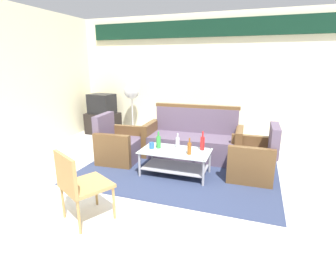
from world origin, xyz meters
TOP-DOWN VIEW (x-y plane):
  - ground_plane at (0.00, 0.00)m, footprint 14.00×14.00m
  - wall_back at (0.00, 3.05)m, footprint 6.52×0.19m
  - rug at (-0.09, 0.90)m, footprint 3.17×2.23m
  - couch at (-0.02, 1.62)m, footprint 1.82×0.79m
  - armchair_left at (-1.26, 0.98)m, footprint 0.74×0.80m
  - armchair_right at (1.09, 1.03)m, footprint 0.71×0.77m
  - coffee_table at (-0.09, 0.72)m, footprint 1.10×0.60m
  - bottle_brown at (0.16, 0.63)m, footprint 0.06×0.06m
  - bottle_red at (0.31, 0.89)m, footprint 0.07×0.07m
  - bottle_clear at (-0.09, 0.85)m, footprint 0.06×0.06m
  - bottle_green at (-0.39, 0.76)m, footprint 0.07×0.07m
  - cup at (-0.48, 0.70)m, footprint 0.08×0.08m
  - tv_stand at (-2.59, 2.55)m, footprint 0.80×0.50m
  - television at (-2.59, 2.55)m, footprint 0.65×0.51m
  - pedestal_fan at (-1.78, 2.60)m, footprint 0.36×0.36m
  - wicker_chair at (-0.71, -0.85)m, footprint 0.65×0.65m

SIDE VIEW (x-z plane):
  - ground_plane at x=0.00m, z-range 0.00..0.00m
  - rug at x=-0.09m, z-range 0.00..0.01m
  - tv_stand at x=-2.59m, z-range 0.00..0.52m
  - coffee_table at x=-0.09m, z-range 0.07..0.47m
  - armchair_left at x=-1.26m, z-range -0.14..0.71m
  - armchair_right at x=1.09m, z-range -0.14..0.71m
  - couch at x=-0.02m, z-range -0.16..0.80m
  - cup at x=-0.48m, z-range 0.41..0.51m
  - wicker_chair at x=-0.71m, z-range 0.07..0.91m
  - bottle_clear at x=-0.09m, z-range 0.38..0.63m
  - bottle_brown at x=0.16m, z-range 0.38..0.64m
  - bottle_green at x=-0.39m, z-range 0.38..0.65m
  - bottle_red at x=0.31m, z-range 0.37..0.68m
  - television at x=-2.59m, z-range 0.52..1.00m
  - pedestal_fan at x=-1.78m, z-range 0.38..1.65m
  - wall_back at x=0.00m, z-range 0.08..2.88m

